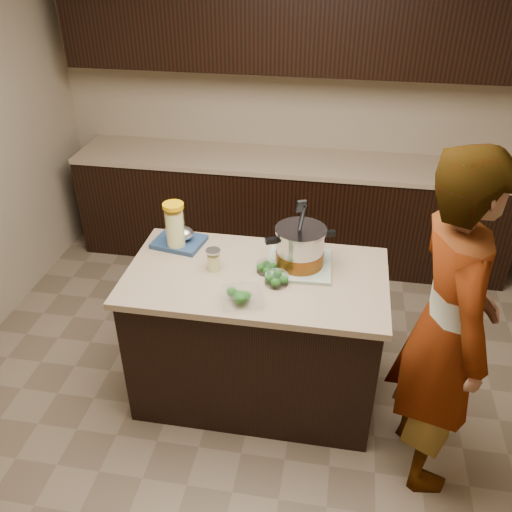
{
  "coord_description": "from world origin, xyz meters",
  "views": [
    {
      "loc": [
        0.42,
        -2.46,
        2.6
      ],
      "look_at": [
        0.0,
        0.0,
        1.02
      ],
      "focal_mm": 38.0,
      "sensor_mm": 36.0,
      "label": 1
    }
  ],
  "objects": [
    {
      "name": "ground_plane",
      "position": [
        0.0,
        0.0,
        0.0
      ],
      "size": [
        4.0,
        4.0,
        0.0
      ],
      "primitive_type": "plane",
      "color": "brown",
      "rests_on": "ground"
    },
    {
      "name": "room_shell",
      "position": [
        0.0,
        0.0,
        1.71
      ],
      "size": [
        4.04,
        4.04,
        2.72
      ],
      "color": "tan",
      "rests_on": "ground"
    },
    {
      "name": "back_cabinets",
      "position": [
        0.0,
        1.74,
        0.94
      ],
      "size": [
        3.6,
        0.63,
        2.33
      ],
      "color": "black",
      "rests_on": "ground"
    },
    {
      "name": "island",
      "position": [
        0.0,
        0.0,
        0.45
      ],
      "size": [
        1.46,
        0.81,
        0.9
      ],
      "color": "black",
      "rests_on": "ground"
    },
    {
      "name": "dish_towel",
      "position": [
        0.23,
        0.12,
        0.91
      ],
      "size": [
        0.38,
        0.38,
        0.02
      ],
      "primitive_type": "cube",
      "rotation": [
        0.0,
        0.0,
        0.05
      ],
      "color": "#577F55",
      "rests_on": "island"
    },
    {
      "name": "stock_pot",
      "position": [
        0.23,
        0.12,
        1.02
      ],
      "size": [
        0.38,
        0.38,
        0.41
      ],
      "rotation": [
        0.0,
        0.0,
        0.41
      ],
      "color": "#B7B7BC",
      "rests_on": "dish_towel"
    },
    {
      "name": "lemonade_pitcher",
      "position": [
        -0.51,
        0.19,
        1.04
      ],
      "size": [
        0.15,
        0.15,
        0.3
      ],
      "rotation": [
        0.0,
        0.0,
        -0.22
      ],
      "color": "#E7E78D",
      "rests_on": "island"
    },
    {
      "name": "mason_jar",
      "position": [
        -0.24,
        0.01,
        0.96
      ],
      "size": [
        0.11,
        0.11,
        0.13
      ],
      "rotation": [
        0.0,
        0.0,
        0.41
      ],
      "color": "#E7E78D",
      "rests_on": "island"
    },
    {
      "name": "broccoli_tub_left",
      "position": [
        0.05,
        0.04,
        0.92
      ],
      "size": [
        0.12,
        0.12,
        0.05
      ],
      "rotation": [
        0.0,
        0.0,
        -0.08
      ],
      "color": "silver",
      "rests_on": "island"
    },
    {
      "name": "broccoli_tub_right",
      "position": [
        0.13,
        -0.07,
        0.93
      ],
      "size": [
        0.16,
        0.16,
        0.06
      ],
      "rotation": [
        0.0,
        0.0,
        -0.31
      ],
      "color": "silver",
      "rests_on": "island"
    },
    {
      "name": "broccoli_tub_rect",
      "position": [
        -0.03,
        -0.27,
        0.93
      ],
      "size": [
        0.24,
        0.2,
        0.07
      ],
      "rotation": [
        0.0,
        0.0,
        0.3
      ],
      "color": "silver",
      "rests_on": "island"
    },
    {
      "name": "blue_tray",
      "position": [
        -0.51,
        0.25,
        0.94
      ],
      "size": [
        0.33,
        0.28,
        0.11
      ],
      "rotation": [
        0.0,
        0.0,
        -0.18
      ],
      "color": "navy",
      "rests_on": "island"
    },
    {
      "name": "person",
      "position": [
        0.98,
        -0.35,
        0.93
      ],
      "size": [
        0.56,
        0.74,
        1.86
      ],
      "primitive_type": "imported",
      "rotation": [
        0.0,
        0.0,
        1.75
      ],
      "color": "gray",
      "rests_on": "ground"
    }
  ]
}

